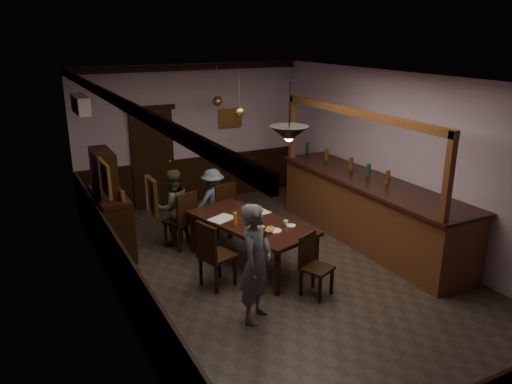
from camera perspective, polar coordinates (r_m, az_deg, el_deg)
room at (r=7.41m, az=3.49°, el=1.02°), size 5.01×8.01×3.01m
dining_table at (r=8.02m, az=-0.61°, el=-3.76°), size 1.56×2.39×0.75m
chair_far_left at (r=8.74m, az=-8.37°, el=-2.93°), size 0.59×0.59×1.03m
chair_far_right at (r=9.23m, az=-3.89°, el=-1.65°), size 0.52×0.52×1.02m
chair_near at (r=7.25m, az=6.50°, el=-7.97°), size 0.52×0.52×0.91m
chair_side at (r=7.37m, az=-4.95°, el=-6.88°), size 0.56×0.56×1.03m
person_standing at (r=6.48m, az=0.00°, el=-8.13°), size 0.70×0.67×1.61m
person_seated_left at (r=8.91m, az=-9.51°, el=-1.74°), size 0.73×0.61×1.37m
person_seated_right at (r=9.43m, az=-4.96°, el=-0.94°), size 0.86×0.60×1.21m
newspaper_left at (r=8.10m, az=-3.90°, el=-3.05°), size 0.51×0.44×0.01m
newspaper_right at (r=8.34m, az=0.05°, el=-2.37°), size 0.46×0.37×0.01m
napkin at (r=7.78m, az=0.31°, el=-3.93°), size 0.18×0.18×0.00m
saucer at (r=7.81m, az=4.01°, el=-3.85°), size 0.15×0.15×0.01m
coffee_cup at (r=7.81m, az=3.42°, el=-3.51°), size 0.10×0.10×0.07m
pastry_plate at (r=7.60m, az=2.12°, el=-4.43°), size 0.22×0.22×0.01m
pastry_ring_a at (r=7.53m, az=1.50°, el=-4.44°), size 0.13×0.13×0.04m
pastry_ring_b at (r=7.62m, az=1.65°, el=-4.15°), size 0.13×0.13×0.04m
soda_can at (r=7.91m, az=0.06°, el=-3.10°), size 0.07×0.07×0.12m
beer_glass at (r=7.81m, az=-2.40°, el=-3.07°), size 0.06×0.06×0.20m
water_glass at (r=8.07m, az=0.02°, el=-2.55°), size 0.06×0.06×0.15m
pepper_mill at (r=7.25m, az=1.03°, el=-5.05°), size 0.04×0.04×0.14m
sideboard at (r=8.78m, az=-16.34°, el=-2.28°), size 0.49×1.37×1.80m
bar_counter at (r=9.15m, az=12.73°, el=-1.91°), size 1.00×4.32×2.42m
door_back at (r=10.71m, az=-11.69°, el=3.55°), size 0.90×0.06×2.10m
ac_unit at (r=9.14m, az=-19.41°, el=9.41°), size 0.20×0.85×0.30m
picture_left_small at (r=4.87m, az=-11.81°, el=-0.47°), size 0.04×0.28×0.36m
picture_left_large at (r=7.24m, az=-16.87°, el=1.52°), size 0.04×0.62×0.48m
picture_back at (r=11.17m, az=-2.97°, el=8.43°), size 0.55×0.04×0.42m
pendant_iron at (r=7.01m, az=3.79°, el=6.64°), size 0.56×0.56×0.83m
pendant_brass_mid at (r=8.83m, az=-1.92°, el=9.14°), size 0.20×0.20×0.81m
pendant_brass_far at (r=10.21m, az=-4.43°, el=10.31°), size 0.20×0.20×0.81m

